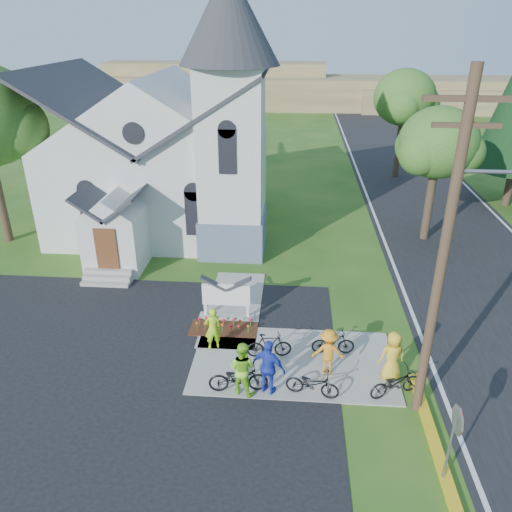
# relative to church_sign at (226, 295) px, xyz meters

# --- Properties ---
(ground) EXTENTS (120.00, 120.00, 0.00)m
(ground) POSITION_rel_church_sign_xyz_m (1.20, -3.20, -1.03)
(ground) COLOR #275317
(ground) RESTS_ON ground
(parking_lot) EXTENTS (20.00, 16.00, 0.02)m
(parking_lot) POSITION_rel_church_sign_xyz_m (-5.80, -5.20, -1.02)
(parking_lot) COLOR black
(parking_lot) RESTS_ON ground
(road) EXTENTS (8.00, 90.00, 0.02)m
(road) POSITION_rel_church_sign_xyz_m (11.20, 11.80, -1.02)
(road) COLOR black
(road) RESTS_ON ground
(sidewalk) EXTENTS (7.00, 4.00, 0.05)m
(sidewalk) POSITION_rel_church_sign_xyz_m (2.70, -2.70, -1.00)
(sidewalk) COLOR #9A968B
(sidewalk) RESTS_ON ground
(church) EXTENTS (12.35, 12.00, 13.00)m
(church) POSITION_rel_church_sign_xyz_m (-4.28, 9.28, 4.22)
(church) COLOR silver
(church) RESTS_ON ground
(church_sign) EXTENTS (2.20, 0.40, 1.70)m
(church_sign) POSITION_rel_church_sign_xyz_m (0.00, 0.00, 0.00)
(church_sign) COLOR #9A968B
(church_sign) RESTS_ON ground
(flower_bed) EXTENTS (2.60, 1.10, 0.07)m
(flower_bed) POSITION_rel_church_sign_xyz_m (0.00, -0.90, -0.99)
(flower_bed) COLOR #381C0F
(flower_bed) RESTS_ON ground
(utility_pole) EXTENTS (3.45, 0.28, 10.00)m
(utility_pole) POSITION_rel_church_sign_xyz_m (6.56, -4.70, 4.38)
(utility_pole) COLOR #402D20
(utility_pole) RESTS_ON ground
(stop_sign) EXTENTS (0.11, 0.76, 2.48)m
(stop_sign) POSITION_rel_church_sign_xyz_m (6.63, -7.40, 0.75)
(stop_sign) COLOR gray
(stop_sign) RESTS_ON ground
(tree_road_near) EXTENTS (4.00, 4.00, 7.05)m
(tree_road_near) POSITION_rel_church_sign_xyz_m (9.70, 8.80, 4.18)
(tree_road_near) COLOR #37261E
(tree_road_near) RESTS_ON ground
(tree_road_mid) EXTENTS (4.40, 4.40, 7.80)m
(tree_road_mid) POSITION_rel_church_sign_xyz_m (10.20, 20.80, 4.75)
(tree_road_mid) COLOR #37261E
(tree_road_mid) RESTS_ON ground
(distant_hills) EXTENTS (61.00, 10.00, 5.60)m
(distant_hills) POSITION_rel_church_sign_xyz_m (4.56, 53.13, 1.15)
(distant_hills) COLOR brown
(distant_hills) RESTS_ON ground
(cyclist_0) EXTENTS (0.70, 0.58, 1.64)m
(cyclist_0) POSITION_rel_church_sign_xyz_m (-0.20, -2.12, -0.15)
(cyclist_0) COLOR #A9E61B
(cyclist_0) RESTS_ON sidewalk
(bike_0) EXTENTS (1.96, 0.89, 1.00)m
(bike_0) POSITION_rel_church_sign_xyz_m (0.96, -4.37, -0.48)
(bike_0) COLOR black
(bike_0) RESTS_ON sidewalk
(cyclist_1) EXTENTS (1.09, 0.98, 1.84)m
(cyclist_1) POSITION_rel_church_sign_xyz_m (1.08, -4.40, -0.06)
(cyclist_1) COLOR #8BE02A
(cyclist_1) RESTS_ON sidewalk
(bike_1) EXTENTS (1.63, 0.66, 0.95)m
(bike_1) POSITION_rel_church_sign_xyz_m (1.84, -2.51, -0.50)
(bike_1) COLOR black
(bike_1) RESTS_ON sidewalk
(cyclist_2) EXTENTS (1.22, 0.89, 1.93)m
(cyclist_2) POSITION_rel_church_sign_xyz_m (1.92, -4.36, -0.01)
(cyclist_2) COLOR #263CC2
(cyclist_2) RESTS_ON sidewalk
(bike_2) EXTENTS (1.79, 0.91, 0.89)m
(bike_2) POSITION_rel_church_sign_xyz_m (3.30, -4.40, -0.53)
(bike_2) COLOR black
(bike_2) RESTS_ON sidewalk
(cyclist_3) EXTENTS (1.08, 0.64, 1.64)m
(cyclist_3) POSITION_rel_church_sign_xyz_m (3.84, -3.18, -0.16)
(cyclist_3) COLOR orange
(cyclist_3) RESTS_ON sidewalk
(bike_3) EXTENTS (1.54, 0.52, 0.91)m
(bike_3) POSITION_rel_church_sign_xyz_m (4.09, -2.15, -0.52)
(bike_3) COLOR black
(bike_3) RESTS_ON sidewalk
(cyclist_4) EXTENTS (0.98, 0.76, 1.78)m
(cyclist_4) POSITION_rel_church_sign_xyz_m (5.90, -3.36, -0.09)
(cyclist_4) COLOR gold
(cyclist_4) RESTS_ON sidewalk
(bike_4) EXTENTS (1.87, 1.27, 0.93)m
(bike_4) POSITION_rel_church_sign_xyz_m (5.90, -4.18, -0.51)
(bike_4) COLOR black
(bike_4) RESTS_ON sidewalk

